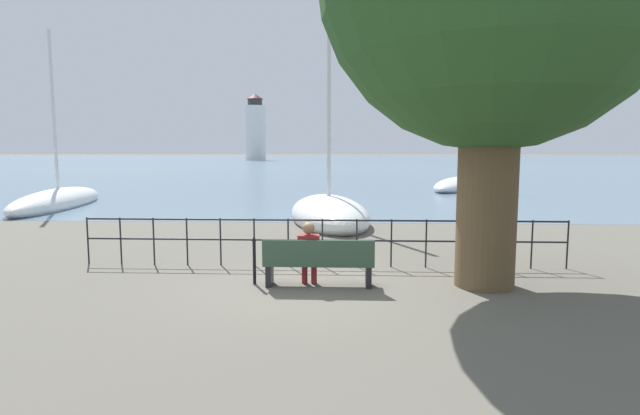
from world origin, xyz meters
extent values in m
plane|color=#605B51|center=(0.00, 0.00, 0.00)|extent=(1000.00, 1000.00, 0.00)
cube|color=slate|center=(0.00, 158.29, 0.00)|extent=(600.00, 300.00, 0.01)
cylinder|color=brown|center=(3.09, 0.15, 1.73)|extent=(1.08, 1.08, 3.45)
cube|color=#334C38|center=(0.00, 0.00, 0.42)|extent=(2.05, 0.45, 0.05)
cube|color=#334C38|center=(0.00, -0.21, 0.68)|extent=(2.05, 0.04, 0.45)
cube|color=black|center=(-0.93, 0.00, 0.20)|extent=(0.10, 0.41, 0.40)
cube|color=black|center=(0.93, 0.00, 0.20)|extent=(0.10, 0.41, 0.40)
cylinder|color=maroon|center=(-0.28, 0.16, 0.23)|extent=(0.11, 0.11, 0.45)
cylinder|color=maroon|center=(-0.10, 0.16, 0.23)|extent=(0.11, 0.11, 0.45)
cube|color=maroon|center=(-0.19, 0.07, 0.50)|extent=(0.34, 0.26, 0.14)
cube|color=maroon|center=(-0.19, -0.02, 0.71)|extent=(0.40, 0.24, 0.52)
sphere|color=#846047|center=(-0.19, -0.02, 1.09)|extent=(0.23, 0.23, 0.23)
cylinder|color=black|center=(-5.23, 1.59, 0.53)|extent=(0.04, 0.04, 1.05)
cylinder|color=black|center=(-4.49, 1.59, 0.53)|extent=(0.04, 0.04, 1.05)
cylinder|color=black|center=(-3.74, 1.59, 0.53)|extent=(0.04, 0.04, 1.05)
cylinder|color=black|center=(-2.99, 1.59, 0.53)|extent=(0.04, 0.04, 1.05)
cylinder|color=black|center=(-2.24, 1.59, 0.53)|extent=(0.04, 0.04, 1.05)
cylinder|color=black|center=(-1.50, 1.59, 0.53)|extent=(0.04, 0.04, 1.05)
cylinder|color=black|center=(-0.75, 1.59, 0.53)|extent=(0.04, 0.04, 1.05)
cylinder|color=black|center=(0.00, 1.59, 0.53)|extent=(0.04, 0.04, 1.05)
cylinder|color=black|center=(0.75, 1.59, 0.53)|extent=(0.04, 0.04, 1.05)
cylinder|color=black|center=(1.50, 1.59, 0.53)|extent=(0.04, 0.04, 1.05)
cylinder|color=black|center=(2.24, 1.59, 0.53)|extent=(0.04, 0.04, 1.05)
cylinder|color=black|center=(2.99, 1.59, 0.53)|extent=(0.04, 0.04, 1.05)
cylinder|color=black|center=(3.74, 1.59, 0.53)|extent=(0.04, 0.04, 1.05)
cylinder|color=black|center=(4.49, 1.59, 0.53)|extent=(0.04, 0.04, 1.05)
cylinder|color=black|center=(5.23, 1.59, 0.53)|extent=(0.04, 0.04, 1.05)
cylinder|color=black|center=(0.00, 1.59, 1.02)|extent=(10.47, 0.04, 0.04)
cylinder|color=black|center=(0.00, 1.59, 0.58)|extent=(10.47, 0.04, 0.04)
cylinder|color=black|center=(-1.22, 0.05, 0.41)|extent=(0.06, 0.06, 0.83)
cone|color=black|center=(-1.22, 0.05, 0.88)|extent=(0.09, 0.09, 0.11)
ellipsoid|color=silver|center=(8.17, 24.73, 0.23)|extent=(5.95, 9.18, 1.15)
cylinder|color=silver|center=(8.17, 24.73, 4.27)|extent=(0.14, 0.14, 7.38)
ellipsoid|color=white|center=(-0.06, 8.46, 0.27)|extent=(3.77, 7.02, 1.35)
cylinder|color=silver|center=(-0.06, 8.46, 4.07)|extent=(0.14, 0.14, 6.80)
ellipsoid|color=white|center=(-12.44, 12.78, 0.24)|extent=(3.24, 9.10, 1.21)
cylinder|color=silver|center=(-12.44, 12.78, 4.21)|extent=(0.14, 0.14, 7.21)
cylinder|color=white|center=(-24.96, 134.91, 7.78)|extent=(5.91, 5.91, 15.56)
cylinder|color=#2D2D33|center=(-24.96, 134.91, 16.51)|extent=(4.14, 4.14, 1.90)
cone|color=#4C1E19|center=(-24.96, 134.91, 18.22)|extent=(4.73, 4.73, 1.52)
camera|label=1|loc=(0.45, -9.11, 2.50)|focal=28.00mm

